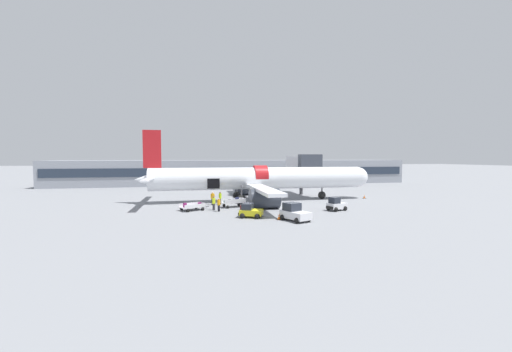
{
  "coord_description": "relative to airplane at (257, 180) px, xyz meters",
  "views": [
    {
      "loc": [
        -10.8,
        -38.8,
        6.32
      ],
      "look_at": [
        -1.77,
        5.03,
        3.75
      ],
      "focal_mm": 22.0,
      "sensor_mm": 36.0,
      "label": 1
    }
  ],
  "objects": [
    {
      "name": "ground_crew_driver",
      "position": [
        -5.67,
        -2.56,
        -2.22
      ],
      "size": [
        0.39,
        0.59,
        1.72
      ],
      "color": "#2D2D33",
      "rests_on": "ground_plane"
    },
    {
      "name": "baggage_cart_loading",
      "position": [
        -4.15,
        -5.32,
        -2.54
      ],
      "size": [
        3.92,
        2.27,
        1.24
      ],
      "color": "silver",
      "rests_on": "ground_plane"
    },
    {
      "name": "baggage_tug_mid",
      "position": [
        7.56,
        -10.47,
        -2.45
      ],
      "size": [
        2.62,
        2.16,
        1.66
      ],
      "color": "silver",
      "rests_on": "ground_plane"
    },
    {
      "name": "ground_crew_marshal",
      "position": [
        -0.25,
        -3.73,
        -2.17
      ],
      "size": [
        0.57,
        0.59,
        1.82
      ],
      "color": "#2D2D33",
      "rests_on": "ground_plane"
    },
    {
      "name": "baggage_cart_queued",
      "position": [
        -9.37,
        -6.76,
        -2.7
      ],
      "size": [
        3.71,
        2.82,
        0.98
      ],
      "color": "silver",
      "rests_on": "ground_plane"
    },
    {
      "name": "ground_plane",
      "position": [
        1.36,
        -6.36,
        -3.12
      ],
      "size": [
        500.0,
        500.0,
        0.0
      ],
      "primitive_type": "plane",
      "color": "gray"
    },
    {
      "name": "ground_crew_loader_a",
      "position": [
        -6.7,
        -2.92,
        -2.18
      ],
      "size": [
        0.57,
        0.57,
        1.8
      ],
      "color": "black",
      "rests_on": "ground_plane"
    },
    {
      "name": "baggage_tug_rear",
      "position": [
        -3.34,
        -12.52,
        -2.49
      ],
      "size": [
        2.87,
        2.63,
        1.48
      ],
      "color": "yellow",
      "rests_on": "ground_plane"
    },
    {
      "name": "jet_bridge_stub",
      "position": [
        9.17,
        5.42,
        2.09
      ],
      "size": [
        3.55,
        9.52,
        6.9
      ],
      "color": "#4C4C51",
      "rests_on": "ground_plane"
    },
    {
      "name": "terminal_strip",
      "position": [
        1.36,
        32.93,
        -0.23
      ],
      "size": [
        84.76,
        13.58,
        5.78
      ],
      "color": "gray",
      "rests_on": "ground_plane"
    },
    {
      "name": "safety_cone_engine_left",
      "position": [
        -0.67,
        -14.38,
        -2.84
      ],
      "size": [
        0.55,
        0.55,
        0.62
      ],
      "color": "black",
      "rests_on": "ground_plane"
    },
    {
      "name": "suitcase_on_tarmac_upright",
      "position": [
        -3.48,
        -7.76,
        -2.82
      ],
      "size": [
        0.53,
        0.29,
        0.7
      ],
      "color": "#4C1E1E",
      "rests_on": "ground_plane"
    },
    {
      "name": "ground_crew_loader_b",
      "position": [
        -0.03,
        -5.28,
        -2.19
      ],
      "size": [
        0.62,
        0.49,
        1.78
      ],
      "color": "#1E2338",
      "rests_on": "ground_plane"
    },
    {
      "name": "ground_crew_supervisor",
      "position": [
        -6.32,
        -8.2,
        -2.27
      ],
      "size": [
        0.43,
        0.57,
        1.62
      ],
      "color": "black",
      "rests_on": "ground_plane"
    },
    {
      "name": "airplane",
      "position": [
        0.0,
        0.0,
        0.0
      ],
      "size": [
        34.98,
        28.66,
        10.17
      ],
      "color": "white",
      "rests_on": "ground_plane"
    },
    {
      "name": "safety_cone_nose",
      "position": [
        17.07,
        -0.71,
        -2.86
      ],
      "size": [
        0.48,
        0.48,
        0.58
      ],
      "color": "black",
      "rests_on": "ground_plane"
    },
    {
      "name": "baggage_tug_lead",
      "position": [
        0.73,
        -15.13,
        -2.36
      ],
      "size": [
        2.86,
        3.63,
        1.77
      ],
      "color": "silver",
      "rests_on": "ground_plane"
    },
    {
      "name": "ground_crew_helper",
      "position": [
        -6.85,
        -7.13,
        -2.23
      ],
      "size": [
        0.51,
        0.58,
        1.71
      ],
      "color": "#2D2D33",
      "rests_on": "ground_plane"
    }
  ]
}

